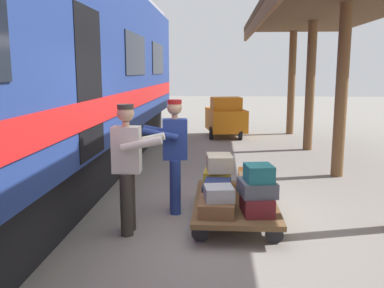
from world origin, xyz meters
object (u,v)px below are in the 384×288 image
at_px(suitcase_maroon_trunk, 257,204).
at_px(baggage_tug, 226,118).
at_px(suitcase_slate_roller, 257,188).
at_px(porter_by_door, 128,164).
at_px(suitcase_gray_aluminum, 219,193).
at_px(suitcase_yellow_case, 217,179).
at_px(suitcase_cream_canvas, 219,163).
at_px(suitcase_red_plastic, 253,193).
at_px(suitcase_orange_carryall, 250,179).
at_px(suitcase_teal_softside, 259,173).
at_px(luggage_cart, 235,202).
at_px(suitcase_tan_vintage, 252,181).
at_px(porter_in_overalls, 174,152).
at_px(suitcase_navy_fabric, 217,191).
at_px(suitcase_brown_leather, 217,206).

height_order(suitcase_maroon_trunk, baggage_tug, baggage_tug).
bearing_deg(suitcase_slate_roller, porter_by_door, 1.86).
xyz_separation_m(suitcase_maroon_trunk, suitcase_gray_aluminum, (0.49, 0.03, 0.15)).
height_order(suitcase_yellow_case, suitcase_cream_canvas, suitcase_cream_canvas).
distance_m(suitcase_maroon_trunk, suitcase_gray_aluminum, 0.51).
relative_size(suitcase_red_plastic, suitcase_gray_aluminum, 1.67).
xyz_separation_m(suitcase_orange_carryall, suitcase_teal_softside, (-0.01, 1.16, 0.39)).
height_order(suitcase_red_plastic, suitcase_orange_carryall, suitcase_orange_carryall).
height_order(luggage_cart, suitcase_tan_vintage, suitcase_tan_vintage).
bearing_deg(baggage_tug, suitcase_teal_softside, 92.02).
relative_size(suitcase_cream_canvas, suitcase_teal_softside, 1.37).
height_order(suitcase_cream_canvas, porter_in_overalls, porter_in_overalls).
bearing_deg(porter_in_overalls, suitcase_maroon_trunk, 144.12).
distance_m(suitcase_gray_aluminum, suitcase_tan_vintage, 0.74).
height_order(suitcase_maroon_trunk, porter_in_overalls, porter_in_overalls).
height_order(suitcase_cream_canvas, suitcase_teal_softside, suitcase_teal_softside).
bearing_deg(suitcase_orange_carryall, suitcase_slate_roller, 90.01).
bearing_deg(suitcase_maroon_trunk, suitcase_navy_fabric, -47.96).
xyz_separation_m(suitcase_yellow_case, porter_by_door, (1.15, 1.17, 0.49)).
bearing_deg(suitcase_navy_fabric, suitcase_brown_leather, 90.00).
distance_m(suitcase_teal_softside, baggage_tug, 8.28).
distance_m(suitcase_maroon_trunk, suitcase_tan_vintage, 0.57).
distance_m(suitcase_navy_fabric, suitcase_gray_aluminum, 0.62).
distance_m(suitcase_tan_vintage, baggage_tug, 7.73).
relative_size(suitcase_red_plastic, suitcase_slate_roller, 1.22).
xyz_separation_m(suitcase_maroon_trunk, suitcase_navy_fabric, (0.52, -0.58, 0.01)).
bearing_deg(porter_by_door, suitcase_teal_softside, -179.51).
xyz_separation_m(suitcase_brown_leather, baggage_tug, (-0.24, -8.26, 0.24)).
height_order(suitcase_tan_vintage, baggage_tug, baggage_tug).
bearing_deg(suitcase_slate_roller, suitcase_cream_canvas, -66.47).
relative_size(suitcase_yellow_case, baggage_tug, 0.24).
relative_size(luggage_cart, suitcase_maroon_trunk, 4.02).
relative_size(suitcase_orange_carryall, suitcase_teal_softside, 1.19).
height_order(suitcase_cream_canvas, baggage_tug, baggage_tug).
relative_size(suitcase_teal_softside, suitcase_gray_aluminum, 1.02).
bearing_deg(suitcase_orange_carryall, suitcase_teal_softside, 90.69).
distance_m(suitcase_red_plastic, suitcase_maroon_trunk, 0.58).
bearing_deg(suitcase_red_plastic, suitcase_cream_canvas, -49.76).
relative_size(suitcase_slate_roller, baggage_tug, 0.27).
bearing_deg(suitcase_gray_aluminum, suitcase_maroon_trunk, -176.89).
relative_size(suitcase_brown_leather, suitcase_teal_softside, 1.70).
relative_size(suitcase_red_plastic, suitcase_orange_carryall, 1.38).
bearing_deg(baggage_tug, porter_by_door, 80.49).
height_order(luggage_cart, baggage_tug, baggage_tug).
xyz_separation_m(suitcase_tan_vintage, porter_in_overalls, (1.15, -0.31, 0.35)).
bearing_deg(suitcase_yellow_case, suitcase_orange_carryall, 180.00).
height_order(suitcase_brown_leather, suitcase_slate_roller, suitcase_slate_roller).
relative_size(suitcase_red_plastic, baggage_tug, 0.33).
bearing_deg(suitcase_tan_vintage, suitcase_gray_aluminum, 50.49).
xyz_separation_m(suitcase_gray_aluminum, porter_in_overalls, (0.68, -0.87, 0.36)).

